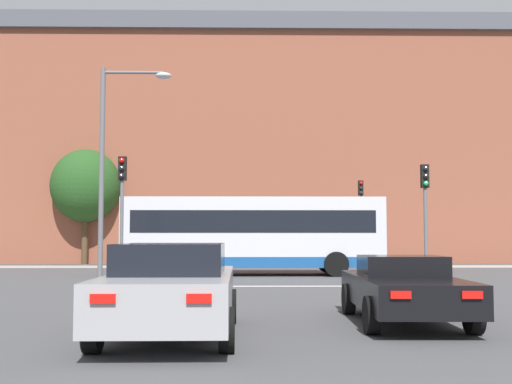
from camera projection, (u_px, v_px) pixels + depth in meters
The scene contains 12 objects.
stop_line_strip at pixel (274, 286), 20.78m from camera, with size 7.55×0.30×0.01m, color silver.
far_pavement at pixel (263, 267), 33.93m from camera, with size 68.39×2.50×0.01m, color #A09B91.
brick_civic_building at pixel (262, 152), 45.64m from camera, with size 35.70×15.61×16.91m.
car_saloon_left at pixel (172, 288), 10.47m from camera, with size 2.11×4.93×1.51m.
car_roadster_right at pixel (403, 289), 12.04m from camera, with size 1.99×4.52×1.26m.
bus_crossing_lead at pixel (253, 234), 26.83m from camera, with size 10.74×2.64×3.21m.
traffic_light_far_right at pixel (361, 209), 33.85m from camera, with size 0.26×0.31×4.56m.
traffic_light_near_left at pixel (122, 199), 21.24m from camera, with size 0.26×0.31×4.27m.
traffic_light_near_right at pixel (425, 203), 21.76m from camera, with size 0.26×0.31×4.06m.
street_lamp_junction at pixel (114, 151), 20.42m from camera, with size 2.27×0.36×7.03m.
pedestrian_waiting at pixel (193, 246), 33.29m from camera, with size 0.35×0.45×1.82m.
tree_by_building at pixel (86, 186), 37.34m from camera, with size 4.04×4.04×6.67m.
Camera 1 is at (-0.93, -3.35, 1.64)m, focal length 45.00 mm.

